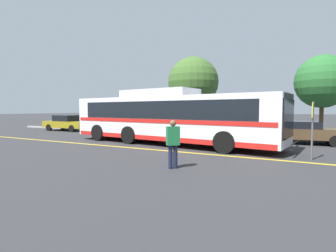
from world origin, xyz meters
TOP-DOWN VIEW (x-y plane):
  - ground_plane at (0.00, 0.00)m, footprint 220.00×220.00m
  - lane_strip_0 at (-0.06, -2.66)m, footprint 32.47×0.20m
  - curb_strip at (-0.06, 4.71)m, footprint 40.47×0.36m
  - transit_bus at (-0.08, -0.46)m, footprint 12.96×3.95m
  - parked_car_0 at (-12.56, 3.29)m, footprint 4.66×1.88m
  - parked_car_1 at (-5.51, 3.84)m, footprint 4.79×1.95m
  - parked_car_2 at (0.26, 3.82)m, footprint 4.49×2.19m
  - parked_car_3 at (6.65, 3.34)m, footprint 4.76×2.27m
  - pedestrian_0 at (2.99, -5.81)m, footprint 0.46×0.45m
  - bus_stop_sign at (7.04, -1.96)m, footprint 0.08×0.40m
  - tree_0 at (-2.76, 9.63)m, footprint 4.72×4.72m
  - tree_1 at (7.70, 7.86)m, footprint 3.68×3.68m

SIDE VIEW (x-z plane):
  - ground_plane at x=0.00m, z-range 0.00..0.00m
  - lane_strip_0 at x=-0.06m, z-range 0.00..0.01m
  - curb_strip at x=-0.06m, z-range 0.00..0.15m
  - parked_car_3 at x=6.65m, z-range 0.03..1.31m
  - parked_car_1 at x=-5.51m, z-range 0.02..1.37m
  - parked_car_2 at x=0.26m, z-range 0.02..1.41m
  - parked_car_0 at x=-12.56m, z-range 0.00..1.43m
  - pedestrian_0 at x=2.99m, z-range 0.10..1.71m
  - bus_stop_sign at x=7.04m, z-range 0.30..2.55m
  - transit_bus at x=-0.08m, z-range 0.00..3.07m
  - tree_1 at x=7.70m, z-range 1.01..6.75m
  - tree_0 at x=-2.76m, z-range 1.07..7.95m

